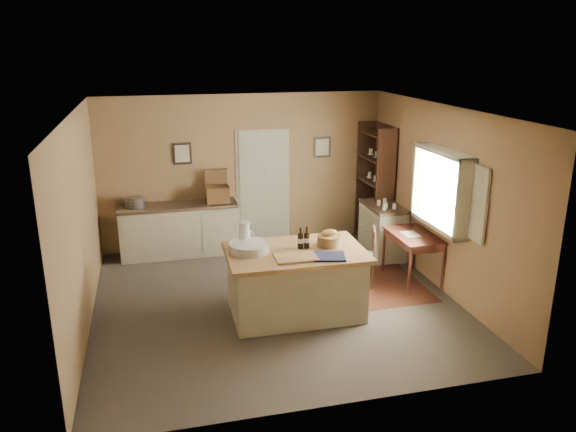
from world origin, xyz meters
name	(u,v)px	position (x,y,z in m)	size (l,w,h in m)	color
ground	(275,301)	(0.00, 0.00, 0.00)	(5.00, 5.00, 0.00)	brown
wall_back	(243,171)	(0.00, 2.50, 1.35)	(5.00, 0.10, 2.70)	olive
wall_front	(332,284)	(0.00, -2.50, 1.35)	(5.00, 0.10, 2.70)	olive
wall_left	(80,224)	(-2.50, 0.00, 1.35)	(0.10, 5.00, 2.70)	olive
wall_right	(441,199)	(2.50, 0.00, 1.35)	(0.10, 5.00, 2.70)	olive
ceiling	(273,110)	(0.00, 0.00, 2.70)	(5.00, 5.00, 0.00)	silver
door	(263,187)	(0.35, 2.47, 1.05)	(0.97, 0.06, 2.11)	#A6AD90
framed_prints	(254,150)	(0.20, 2.48, 1.72)	(2.82, 0.02, 0.38)	black
window	(444,189)	(2.42, -0.20, 1.55)	(0.25, 1.99, 1.12)	beige
work_island	(295,280)	(0.18, -0.42, 0.48)	(1.84, 1.21, 1.20)	beige
sideboard	(179,228)	(-1.19, 2.20, 0.48)	(2.00, 0.57, 1.18)	beige
rug	(384,283)	(1.75, 0.18, 0.00)	(1.10, 1.60, 0.01)	#432312
writing_desk	(413,240)	(2.20, 0.18, 0.67)	(0.61, 1.00, 0.82)	#351611
desk_chair	(361,257)	(1.38, 0.24, 0.44)	(0.41, 0.41, 0.89)	black
right_cabinet	(382,230)	(2.20, 1.33, 0.46)	(0.55, 0.98, 0.99)	beige
shelving_unit	(378,185)	(2.36, 2.00, 1.08)	(0.37, 0.97, 2.16)	black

